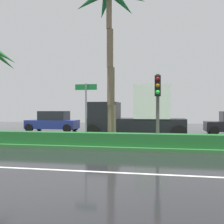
{
  "coord_description": "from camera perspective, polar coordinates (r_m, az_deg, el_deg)",
  "views": [
    {
      "loc": [
        2.26,
        -5.64,
        1.88
      ],
      "look_at": [
        -1.5,
        13.91,
        1.66
      ],
      "focal_mm": 42.23,
      "sensor_mm": 36.0,
      "label": 1
    }
  ],
  "objects": [
    {
      "name": "median_hedge",
      "position": [
        12.53,
        0.41,
        -5.93
      ],
      "size": [
        76.5,
        0.7,
        0.6
      ],
      "color": "#1E6028",
      "rests_on": "median_strip"
    },
    {
      "name": "box_truck_lead",
      "position": [
        17.8,
        5.59,
        -0.45
      ],
      "size": [
        6.4,
        2.64,
        3.46
      ],
      "rotation": [
        0.0,
        0.0,
        3.14
      ],
      "color": "black",
      "rests_on": "ground_plane"
    },
    {
      "name": "palm_tree_centre_left",
      "position": [
        14.27,
        -0.52,
        20.87
      ],
      "size": [
        3.82,
        3.58,
        8.28
      ],
      "color": "#73624C",
      "rests_on": "median_strip"
    },
    {
      "name": "near_lane_divider_stripe",
      "position": [
        8.19,
        -5.6,
        -12.63
      ],
      "size": [
        81.0,
        0.14,
        0.01
      ],
      "primitive_type": "cube",
      "color": "white",
      "rests_on": "ground_plane"
    },
    {
      "name": "car_in_traffic_second",
      "position": [
        22.78,
        -12.68,
        -2.05
      ],
      "size": [
        4.3,
        2.02,
        1.72
      ],
      "rotation": [
        0.0,
        0.0,
        3.14
      ],
      "color": "navy",
      "rests_on": "ground_plane"
    },
    {
      "name": "street_name_sign",
      "position": [
        13.04,
        -5.66,
        1.49
      ],
      "size": [
        1.1,
        0.08,
        3.0
      ],
      "color": "slate",
      "rests_on": "median_strip"
    },
    {
      "name": "traffic_signal_median_right",
      "position": [
        12.45,
        9.87,
        3.32
      ],
      "size": [
        0.28,
        0.43,
        3.36
      ],
      "color": "#4C4C47",
      "rests_on": "median_strip"
    },
    {
      "name": "ground_plane",
      "position": [
        14.94,
        2.09,
        -6.8
      ],
      "size": [
        90.0,
        42.0,
        0.1
      ],
      "primitive_type": "cube",
      "color": "black"
    },
    {
      "name": "median_strip",
      "position": [
        13.95,
        1.46,
        -6.81
      ],
      "size": [
        85.5,
        4.0,
        0.15
      ],
      "primitive_type": "cube",
      "color": "#2D6B33",
      "rests_on": "ground_plane"
    }
  ]
}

